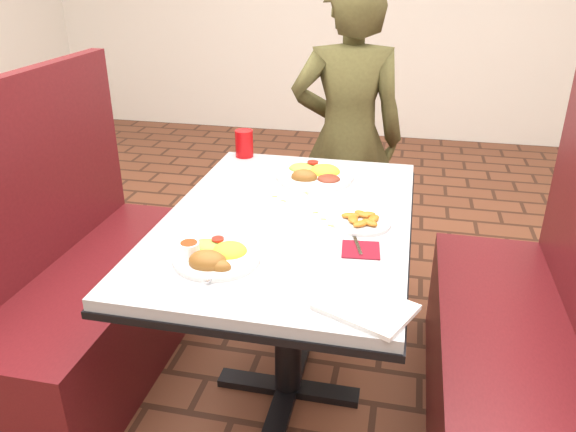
{
  "coord_description": "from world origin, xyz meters",
  "views": [
    {
      "loc": [
        0.36,
        -1.65,
        1.54
      ],
      "look_at": [
        0.0,
        0.0,
        0.75
      ],
      "focal_mm": 35.0,
      "sensor_mm": 36.0,
      "label": 1
    }
  ],
  "objects_px": {
    "far_dinner_plate": "(315,172)",
    "red_tumbler": "(244,143)",
    "near_dinner_plate": "(215,252)",
    "plantain_plate": "(362,221)",
    "booth_bench_left": "(90,295)",
    "booth_bench_right": "(519,351)",
    "dining_table": "(288,242)",
    "diner_person": "(347,140)"
  },
  "relations": [
    {
      "from": "dining_table",
      "to": "booth_bench_left",
      "type": "relative_size",
      "value": 1.01
    },
    {
      "from": "booth_bench_left",
      "to": "near_dinner_plate",
      "type": "xyz_separation_m",
      "value": [
        0.66,
        -0.34,
        0.45
      ]
    },
    {
      "from": "booth_bench_right",
      "to": "dining_table",
      "type": "bearing_deg",
      "value": 180.0
    },
    {
      "from": "booth_bench_left",
      "to": "red_tumbler",
      "type": "xyz_separation_m",
      "value": [
        0.48,
        0.56,
        0.48
      ]
    },
    {
      "from": "booth_bench_right",
      "to": "red_tumbler",
      "type": "distance_m",
      "value": 1.33
    },
    {
      "from": "near_dinner_plate",
      "to": "plantain_plate",
      "type": "relative_size",
      "value": 1.33
    },
    {
      "from": "far_dinner_plate",
      "to": "booth_bench_left",
      "type": "bearing_deg",
      "value": -156.19
    },
    {
      "from": "diner_person",
      "to": "near_dinner_plate",
      "type": "distance_m",
      "value": 1.28
    },
    {
      "from": "booth_bench_left",
      "to": "near_dinner_plate",
      "type": "bearing_deg",
      "value": -27.07
    },
    {
      "from": "dining_table",
      "to": "booth_bench_right",
      "type": "height_order",
      "value": "booth_bench_right"
    },
    {
      "from": "booth_bench_left",
      "to": "diner_person",
      "type": "bearing_deg",
      "value": 46.04
    },
    {
      "from": "booth_bench_right",
      "to": "red_tumbler",
      "type": "height_order",
      "value": "booth_bench_right"
    },
    {
      "from": "near_dinner_plate",
      "to": "booth_bench_right",
      "type": "bearing_deg",
      "value": 19.82
    },
    {
      "from": "dining_table",
      "to": "far_dinner_plate",
      "type": "bearing_deg",
      "value": 85.63
    },
    {
      "from": "booth_bench_right",
      "to": "diner_person",
      "type": "xyz_separation_m",
      "value": [
        -0.71,
        0.92,
        0.41
      ]
    },
    {
      "from": "booth_bench_left",
      "to": "plantain_plate",
      "type": "distance_m",
      "value": 1.13
    },
    {
      "from": "far_dinner_plate",
      "to": "red_tumbler",
      "type": "xyz_separation_m",
      "value": [
        -0.34,
        0.19,
        0.03
      ]
    },
    {
      "from": "far_dinner_plate",
      "to": "red_tumbler",
      "type": "relative_size",
      "value": 2.57
    },
    {
      "from": "dining_table",
      "to": "red_tumbler",
      "type": "distance_m",
      "value": 0.66
    },
    {
      "from": "far_dinner_plate",
      "to": "booth_bench_right",
      "type": "bearing_deg",
      "value": -25.32
    },
    {
      "from": "diner_person",
      "to": "dining_table",
      "type": "bearing_deg",
      "value": 75.26
    },
    {
      "from": "booth_bench_left",
      "to": "red_tumbler",
      "type": "relative_size",
      "value": 10.44
    },
    {
      "from": "red_tumbler",
      "to": "booth_bench_left",
      "type": "bearing_deg",
      "value": -130.98
    },
    {
      "from": "dining_table",
      "to": "near_dinner_plate",
      "type": "height_order",
      "value": "near_dinner_plate"
    },
    {
      "from": "booth_bench_left",
      "to": "diner_person",
      "type": "height_order",
      "value": "diner_person"
    },
    {
      "from": "booth_bench_right",
      "to": "near_dinner_plate",
      "type": "bearing_deg",
      "value": -160.18
    },
    {
      "from": "diner_person",
      "to": "near_dinner_plate",
      "type": "relative_size",
      "value": 5.95
    },
    {
      "from": "diner_person",
      "to": "red_tumbler",
      "type": "bearing_deg",
      "value": 32.63
    },
    {
      "from": "near_dinner_plate",
      "to": "far_dinner_plate",
      "type": "relative_size",
      "value": 0.84
    },
    {
      "from": "booth_bench_right",
      "to": "plantain_plate",
      "type": "xyz_separation_m",
      "value": [
        -0.55,
        -0.01,
        0.43
      ]
    },
    {
      "from": "far_dinner_plate",
      "to": "diner_person",
      "type": "bearing_deg",
      "value": 83.92
    },
    {
      "from": "booth_bench_left",
      "to": "far_dinner_plate",
      "type": "relative_size",
      "value": 4.06
    },
    {
      "from": "near_dinner_plate",
      "to": "far_dinner_plate",
      "type": "bearing_deg",
      "value": 76.71
    },
    {
      "from": "plantain_plate",
      "to": "red_tumbler",
      "type": "xyz_separation_m",
      "value": [
        -0.56,
        0.57,
        0.05
      ]
    },
    {
      "from": "diner_person",
      "to": "plantain_plate",
      "type": "distance_m",
      "value": 0.94
    },
    {
      "from": "near_dinner_plate",
      "to": "red_tumbler",
      "type": "distance_m",
      "value": 0.91
    },
    {
      "from": "dining_table",
      "to": "diner_person",
      "type": "relative_size",
      "value": 0.82
    },
    {
      "from": "dining_table",
      "to": "plantain_plate",
      "type": "xyz_separation_m",
      "value": [
        0.25,
        -0.01,
        0.11
      ]
    },
    {
      "from": "near_dinner_plate",
      "to": "plantain_plate",
      "type": "xyz_separation_m",
      "value": [
        0.38,
        0.33,
        -0.02
      ]
    },
    {
      "from": "diner_person",
      "to": "near_dinner_plate",
      "type": "bearing_deg",
      "value": 70.51
    },
    {
      "from": "booth_bench_left",
      "to": "near_dinner_plate",
      "type": "relative_size",
      "value": 4.83
    },
    {
      "from": "diner_person",
      "to": "plantain_plate",
      "type": "relative_size",
      "value": 7.89
    }
  ]
}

